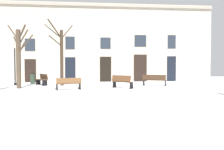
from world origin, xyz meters
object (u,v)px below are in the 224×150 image
object	(u,v)px
litter_bin	(33,79)
bench_near_lamp	(42,79)
tree_near_facade	(61,55)
tree_center	(19,56)
streetlamp	(15,59)
bench_back_to_back_right	(154,80)
bench_back_to_back_left	(122,82)
bench_near_center_tree	(69,84)

from	to	relation	value
litter_bin	bench_near_lamp	bearing A→B (deg)	-52.67
tree_near_facade	tree_center	distance (m)	3.52
tree_near_facade	litter_bin	bearing A→B (deg)	144.01
streetlamp	bench_back_to_back_right	size ratio (longest dim) A/B	1.85
tree_center	bench_back_to_back_right	xyz separation A→B (m)	(10.34, 1.05, -1.90)
tree_center	streetlamp	world-z (taller)	tree_center
bench_back_to_back_left	bench_near_lamp	xyz separation A→B (m)	(-6.29, 3.43, -0.02)
tree_center	bench_near_lamp	world-z (taller)	tree_center
bench_near_lamp	bench_back_to_back_left	bearing A→B (deg)	30.74
bench_back_to_back_left	bench_back_to_back_right	distance (m)	3.40
tree_center	bench_back_to_back_right	size ratio (longest dim) A/B	2.41
bench_near_lamp	litter_bin	bearing A→B (deg)	-173.31
bench_back_to_back_right	tree_near_facade	bearing A→B (deg)	18.89
streetlamp	bench_near_lamp	distance (m)	2.77
bench_near_center_tree	bench_back_to_back_right	distance (m)	7.15
tree_near_facade	bench_near_center_tree	size ratio (longest dim) A/B	3.05
litter_bin	bench_back_to_back_right	size ratio (longest dim) A/B	0.48
tree_near_facade	litter_bin	world-z (taller)	tree_near_facade
tree_center	litter_bin	bearing A→B (deg)	88.64
tree_center	bench_near_center_tree	xyz separation A→B (m)	(3.64, -1.44, -1.95)
streetlamp	bench_near_lamp	size ratio (longest dim) A/B	2.15
streetlamp	tree_near_facade	bearing A→B (deg)	-8.95
litter_bin	bench_near_center_tree	world-z (taller)	litter_bin
bench_near_center_tree	bench_near_lamp	bearing A→B (deg)	-74.06
tree_center	tree_near_facade	bearing A→B (deg)	37.23
tree_near_facade	bench_near_center_tree	distance (m)	4.23
tree_center	litter_bin	xyz separation A→B (m)	(0.10, 4.09, -1.91)
tree_near_facade	bench_near_lamp	world-z (taller)	tree_near_facade
bench_back_to_back_left	bench_near_center_tree	bearing A→B (deg)	53.71
tree_near_facade	bench_back_to_back_left	xyz separation A→B (m)	(4.65, -2.86, -2.04)
litter_bin	bench_back_to_back_right	distance (m)	10.68
bench_near_center_tree	bench_back_to_back_left	world-z (taller)	bench_back_to_back_left
bench_back_to_back_left	bench_back_to_back_right	world-z (taller)	bench_back_to_back_left
bench_back_to_back_right	litter_bin	bearing A→B (deg)	10.49
litter_bin	bench_near_center_tree	xyz separation A→B (m)	(3.54, -5.53, -0.03)
bench_near_center_tree	tree_near_facade	bearing A→B (deg)	-91.74
tree_near_facade	litter_bin	distance (m)	3.93
bench_near_lamp	streetlamp	bearing A→B (deg)	-121.44
bench_back_to_back_left	tree_center	bearing A→B (deg)	37.47
tree_center	bench_back_to_back_right	world-z (taller)	tree_center
streetlamp	bench_back_to_back_left	bearing A→B (deg)	-22.19
tree_center	bench_near_center_tree	distance (m)	4.37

